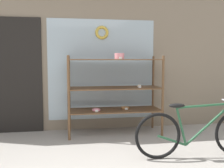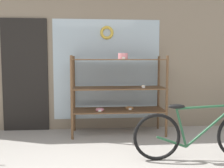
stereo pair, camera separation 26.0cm
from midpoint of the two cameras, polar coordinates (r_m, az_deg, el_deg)
The scene contains 3 objects.
storefront_facade at distance 4.83m, azimuth -2.46°, elevation 7.96°, with size 6.28×0.13×3.14m.
display_case at distance 4.45m, azimuth 3.17°, elevation -0.69°, with size 1.66×0.58×1.45m.
bicycle at distance 3.61m, azimuth 21.12°, elevation -10.68°, with size 1.76×0.46×0.76m.
Camera 2 is at (-0.10, -1.97, 1.31)m, focal length 40.00 mm.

